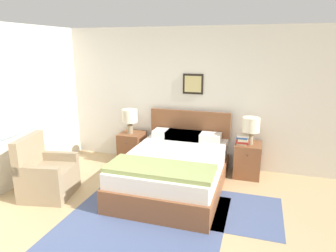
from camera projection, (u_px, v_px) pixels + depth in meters
ground_plane at (126, 248)px, 3.44m from camera, size 16.00×16.00×0.00m
wall_back at (186, 98)px, 5.69m from camera, size 7.21×0.09×2.60m
wall_left at (27, 104)px, 5.07m from camera, size 0.08×5.17×2.60m
area_rug_main at (144, 221)px, 3.97m from camera, size 2.09×1.94×0.01m
area_rug_bedside at (247, 213)px, 4.16m from camera, size 0.94×1.13×0.01m
bed at (174, 168)px, 4.85m from camera, size 1.53×2.18×1.08m
armchair at (46, 176)px, 4.60m from camera, size 0.81×0.85×0.94m
nightstand_near_window at (132, 148)px, 5.93m from camera, size 0.45×0.51×0.60m
nightstand_by_door at (247, 160)px, 5.30m from camera, size 0.45×0.51×0.60m
table_lamp_near_window at (130, 117)px, 5.75m from camera, size 0.30×0.30×0.47m
table_lamp_by_door at (251, 126)px, 5.10m from camera, size 0.30×0.30×0.47m
book_thick_bottom at (243, 143)px, 5.20m from camera, size 0.19×0.25×0.03m
book_hardcover_middle at (243, 141)px, 5.19m from camera, size 0.22×0.24×0.04m
book_novel_upper at (243, 139)px, 5.18m from camera, size 0.19×0.27×0.04m
book_slim_near_top at (243, 137)px, 5.17m from camera, size 0.22×0.24×0.04m
book_paperback_top at (243, 135)px, 5.16m from camera, size 0.21×0.22×0.03m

